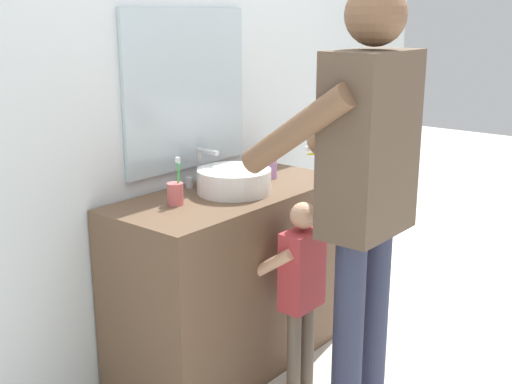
# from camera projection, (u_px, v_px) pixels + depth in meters

# --- Properties ---
(ground_plane) EXTENTS (14.00, 14.00, 0.00)m
(ground_plane) POSITION_uv_depth(u_px,v_px,m) (281.00, 380.00, 3.05)
(ground_plane) COLOR silver
(back_wall) EXTENTS (4.40, 0.10, 2.70)m
(back_wall) POSITION_uv_depth(u_px,v_px,m) (179.00, 81.00, 3.07)
(back_wall) COLOR silver
(back_wall) RESTS_ON ground
(vanity_cabinet) EXTENTS (1.20, 0.54, 0.86)m
(vanity_cabinet) POSITION_uv_depth(u_px,v_px,m) (232.00, 279.00, 3.12)
(vanity_cabinet) COLOR brown
(vanity_cabinet) RESTS_ON ground
(sink_basin) EXTENTS (0.34, 0.34, 0.11)m
(sink_basin) POSITION_uv_depth(u_px,v_px,m) (234.00, 180.00, 2.97)
(sink_basin) COLOR white
(sink_basin) RESTS_ON vanity_cabinet
(faucet) EXTENTS (0.18, 0.14, 0.18)m
(faucet) POSITION_uv_depth(u_px,v_px,m) (201.00, 169.00, 3.09)
(faucet) COLOR #B7BABF
(faucet) RESTS_ON vanity_cabinet
(toothbrush_cup) EXTENTS (0.07, 0.07, 0.21)m
(toothbrush_cup) POSITION_uv_depth(u_px,v_px,m) (175.00, 193.00, 2.79)
(toothbrush_cup) COLOR #D86666
(toothbrush_cup) RESTS_ON vanity_cabinet
(soap_bottle) EXTENTS (0.06, 0.06, 0.17)m
(soap_bottle) POSITION_uv_depth(u_px,v_px,m) (271.00, 165.00, 3.24)
(soap_bottle) COLOR #B27FC6
(soap_bottle) RESTS_ON vanity_cabinet
(child_toddler) EXTENTS (0.27, 0.27, 0.89)m
(child_toddler) POSITION_uv_depth(u_px,v_px,m) (300.00, 281.00, 2.85)
(child_toddler) COLOR #6B5B4C
(child_toddler) RESTS_ON ground
(adult_parent) EXTENTS (0.55, 0.58, 1.77)m
(adult_parent) POSITION_uv_depth(u_px,v_px,m) (364.00, 172.00, 2.54)
(adult_parent) COLOR #2D334C
(adult_parent) RESTS_ON ground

